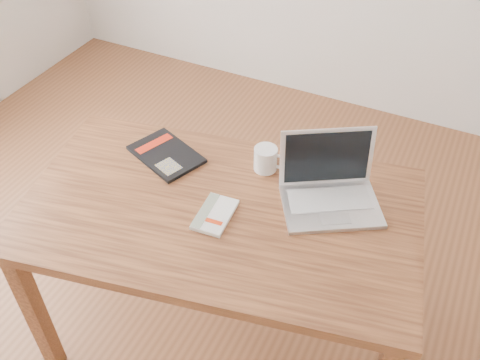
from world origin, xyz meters
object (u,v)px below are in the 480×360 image
at_px(white_guidebook, 215,214).
at_px(coffee_mug, 266,159).
at_px(laptop, 329,188).
at_px(desk, 220,226).
at_px(black_guidebook, 166,154).

bearing_deg(white_guidebook, coffee_mug, 74.75).
bearing_deg(laptop, desk, -178.08).
distance_m(black_guidebook, coffee_mug, 0.39).
height_order(desk, coffee_mug, coffee_mug).
relative_size(white_guidebook, coffee_mug, 1.49).
distance_m(white_guidebook, black_guidebook, 0.38).
height_order(black_guidebook, coffee_mug, coffee_mug).
bearing_deg(black_guidebook, coffee_mug, -53.51).
distance_m(white_guidebook, coffee_mug, 0.31).
bearing_deg(desk, coffee_mug, 65.79).
relative_size(desk, coffee_mug, 11.93).
xyz_separation_m(desk, coffee_mug, (0.06, 0.26, 0.14)).
bearing_deg(desk, black_guidebook, 141.86).
xyz_separation_m(desk, white_guidebook, (0.00, -0.04, 0.10)).
bearing_deg(white_guidebook, desk, 91.35).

